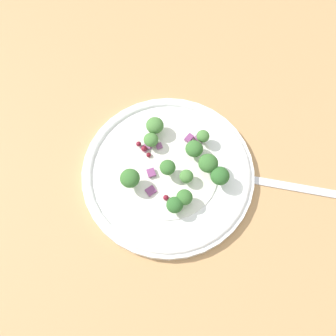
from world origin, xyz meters
TOP-DOWN VIEW (x-y plane):
  - ground_plane at (0.00, 0.00)cm, footprint 180.00×180.00cm
  - plate at (-0.83, 1.27)cm, footprint 25.84×25.84cm
  - dressing_pool at (-0.83, 1.27)cm, footprint 14.99×14.99cm
  - broccoli_floret_0 at (2.14, -3.66)cm, footprint 2.85×2.85cm
  - broccoli_floret_1 at (-4.77, -2.07)cm, footprint 2.25×2.25cm
  - broccoli_floret_2 at (4.66, 3.29)cm, footprint 2.39×2.39cm
  - broccoli_floret_3 at (-2.27, 6.92)cm, footprint 2.90×2.90cm
  - broccoli_floret_4 at (-4.49, 4.53)cm, footprint 2.65×2.65cm
  - broccoli_floret_5 at (-7.15, -1.96)cm, footprint 2.71×2.71cm
  - broccoli_floret_6 at (-6.79, 5.48)cm, footprint 1.98×1.98cm
  - broccoli_floret_7 at (0.36, 4.13)cm, footprint 2.03×2.03cm
  - broccoli_floret_8 at (-0.73, 8.85)cm, footprint 2.76×2.76cm
  - broccoli_floret_9 at (-0.63, 1.26)cm, footprint 2.32×2.32cm
  - broccoli_floret_10 at (3.31, 4.42)cm, footprint 2.32×2.32cm
  - cranberry_0 at (-3.62, -2.94)cm, footprint 0.90×0.90cm
  - cranberry_1 at (-4.16, -3.90)cm, footprint 0.79×0.79cm
  - cranberry_2 at (3.38, 1.78)cm, footprint 0.83×0.83cm
  - cranberry_3 at (-2.81, -2.06)cm, footprint 0.73×0.73cm
  - onion_bit_0 at (2.72, -0.61)cm, footprint 1.79×1.78cm
  - onion_bit_1 at (-4.09, -2.70)cm, footprint 1.78×1.76cm
  - onion_bit_2 at (-4.60, -0.84)cm, footprint 1.24×1.23cm
  - onion_bit_3 at (0.00, -1.10)cm, footprint 1.66×1.62cm
  - onion_bit_4 at (-6.95, 4.93)cm, footprint 1.34×1.53cm
  - onion_bit_5 at (-6.66, 3.45)cm, footprint 1.60×1.42cm
  - fork at (-2.38, 17.52)cm, footprint 2.40×18.60cm

SIDE VIEW (x-z plane):
  - ground_plane at x=0.00cm, z-range -2.00..0.00cm
  - fork at x=-2.38cm, z-range 0.00..0.50cm
  - plate at x=-0.83cm, z-range 0.01..1.71cm
  - dressing_pool at x=-0.83cm, z-range 1.20..1.40cm
  - onion_bit_1 at x=-4.09cm, z-range 1.27..1.72cm
  - onion_bit_0 at x=2.72cm, z-range 1.42..1.79cm
  - onion_bit_2 at x=-4.60cm, z-range 1.51..1.83cm
  - cranberry_3 at x=-2.81cm, z-range 1.33..2.06cm
  - cranberry_2 at x=3.38cm, z-range 1.33..2.15cm
  - onion_bit_4 at x=-6.95cm, z-range 1.46..2.03cm
  - onion_bit_3 at x=0.00cm, z-range 1.57..2.00cm
  - cranberry_0 at x=-3.62cm, z-range 1.44..2.35cm
  - onion_bit_5 at x=-6.66cm, z-range 1.61..2.19cm
  - cranberry_1 at x=-4.16cm, z-range 1.64..2.44cm
  - broccoli_floret_7 at x=0.36cm, z-range 1.77..3.82cm
  - broccoli_floret_1 at x=-4.77cm, z-range 1.73..4.01cm
  - broccoli_floret_4 at x=-4.49cm, z-range 1.60..4.28cm
  - broccoli_floret_6 at x=-6.79cm, z-range 1.98..3.98cm
  - broccoli_floret_2 at x=4.66cm, z-range 1.85..4.27cm
  - broccoli_floret_5 at x=-7.15cm, z-range 1.73..4.47cm
  - broccoli_floret_10 at x=3.31cm, z-range 1.93..4.28cm
  - broccoli_floret_8 at x=-0.73cm, z-range 1.93..4.73cm
  - broccoli_floret_9 at x=-0.63cm, z-range 2.17..4.52cm
  - broccoli_floret_3 at x=-2.27cm, z-range 2.09..5.02cm
  - broccoli_floret_0 at x=2.14cm, z-range 2.20..5.08cm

